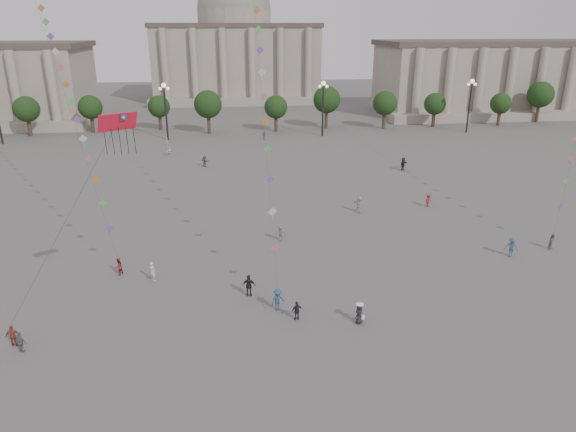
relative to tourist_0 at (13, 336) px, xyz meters
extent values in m
plane|color=#555250|center=(19.08, -2.73, -0.80)|extent=(360.00, 360.00, 0.00)
cube|color=gray|center=(94.08, 92.27, 7.20)|extent=(80.00, 22.00, 16.00)
cube|color=#4A3F36|center=(94.08, 92.27, 15.80)|extent=(81.60, 22.44, 1.20)
cube|color=gray|center=(94.08, 79.27, 0.20)|extent=(84.00, 4.00, 2.00)
cube|color=gray|center=(19.08, 127.27, 9.20)|extent=(46.00, 30.00, 20.00)
cube|color=#4A3F36|center=(19.08, 127.27, 19.80)|extent=(46.92, 30.60, 1.20)
cube|color=gray|center=(19.08, 110.27, 0.20)|extent=(48.30, 4.00, 2.00)
cylinder|color=gray|center=(19.08, 127.27, 21.70)|extent=(21.00, 21.00, 5.00)
sphere|color=gray|center=(19.08, 127.27, 24.20)|extent=(21.00, 21.00, 21.00)
cylinder|color=#37271B|center=(-22.92, 75.27, 0.96)|extent=(0.70, 0.70, 3.52)
sphere|color=black|center=(-22.92, 75.27, 4.64)|extent=(5.12, 5.12, 5.12)
cylinder|color=#37271B|center=(-10.92, 75.27, 0.96)|extent=(0.70, 0.70, 3.52)
sphere|color=black|center=(-10.92, 75.27, 4.64)|extent=(5.12, 5.12, 5.12)
cylinder|color=#37271B|center=(1.08, 75.27, 0.96)|extent=(0.70, 0.70, 3.52)
sphere|color=black|center=(1.08, 75.27, 4.64)|extent=(5.12, 5.12, 5.12)
cylinder|color=#37271B|center=(13.08, 75.27, 0.96)|extent=(0.70, 0.70, 3.52)
sphere|color=black|center=(13.08, 75.27, 4.64)|extent=(5.12, 5.12, 5.12)
cylinder|color=#37271B|center=(25.08, 75.27, 0.96)|extent=(0.70, 0.70, 3.52)
sphere|color=black|center=(25.08, 75.27, 4.64)|extent=(5.12, 5.12, 5.12)
cylinder|color=#37271B|center=(37.08, 75.27, 0.96)|extent=(0.70, 0.70, 3.52)
sphere|color=black|center=(37.08, 75.27, 4.64)|extent=(5.12, 5.12, 5.12)
cylinder|color=#37271B|center=(49.08, 75.27, 0.96)|extent=(0.70, 0.70, 3.52)
sphere|color=black|center=(49.08, 75.27, 4.64)|extent=(5.12, 5.12, 5.12)
cylinder|color=#37271B|center=(61.08, 75.27, 0.96)|extent=(0.70, 0.70, 3.52)
sphere|color=black|center=(61.08, 75.27, 4.64)|extent=(5.12, 5.12, 5.12)
cylinder|color=#37271B|center=(73.08, 75.27, 0.96)|extent=(0.70, 0.70, 3.52)
sphere|color=black|center=(73.08, 75.27, 4.64)|extent=(5.12, 5.12, 5.12)
cylinder|color=#37271B|center=(85.08, 75.27, 0.96)|extent=(0.70, 0.70, 3.52)
sphere|color=black|center=(85.08, 75.27, 4.64)|extent=(5.12, 5.12, 5.12)
cylinder|color=#262628|center=(4.08, 67.27, 4.20)|extent=(0.36, 0.36, 10.00)
sphere|color=#FFE5B2|center=(4.08, 67.27, 9.40)|extent=(0.90, 0.90, 0.90)
sphere|color=#FFE5B2|center=(3.38, 67.27, 8.80)|extent=(0.60, 0.60, 0.60)
sphere|color=#FFE5B2|center=(4.78, 67.27, 8.80)|extent=(0.60, 0.60, 0.60)
cylinder|color=#262628|center=(34.08, 67.27, 4.20)|extent=(0.36, 0.36, 10.00)
sphere|color=#FFE5B2|center=(34.08, 67.27, 9.40)|extent=(0.90, 0.90, 0.90)
sphere|color=#FFE5B2|center=(33.38, 67.27, 8.80)|extent=(0.60, 0.60, 0.60)
sphere|color=#FFE5B2|center=(34.78, 67.27, 8.80)|extent=(0.60, 0.60, 0.60)
cylinder|color=#262628|center=(64.08, 67.27, 4.20)|extent=(0.36, 0.36, 10.00)
sphere|color=#FFE5B2|center=(64.08, 67.27, 9.40)|extent=(0.90, 0.90, 0.90)
sphere|color=#FFE5B2|center=(63.38, 67.27, 8.80)|extent=(0.60, 0.60, 0.60)
sphere|color=#FFE5B2|center=(64.78, 67.27, 8.80)|extent=(0.60, 0.60, 0.60)
imported|color=#355578|center=(22.37, 65.27, 0.03)|extent=(1.03, 0.63, 1.64)
imported|color=silver|center=(5.54, 54.12, 0.01)|extent=(1.43, 1.33, 1.60)
imported|color=#595A5E|center=(20.10, 15.86, 0.06)|extent=(1.26, 1.01, 1.71)
imported|color=beige|center=(30.18, 23.26, 0.17)|extent=(1.72, 1.61, 1.93)
imported|color=maroon|center=(38.98, 24.16, 0.01)|extent=(1.20, 1.08, 1.61)
imported|color=black|center=(41.47, 40.61, 0.18)|extent=(1.74, 1.61, 1.94)
imported|color=beige|center=(4.44, 61.84, -0.04)|extent=(0.43, 0.59, 1.51)
imported|color=#5C5B60|center=(11.63, 46.40, 0.06)|extent=(1.46, 1.51, 1.72)
imported|color=silver|center=(8.27, 8.61, 0.08)|extent=(0.76, 0.74, 1.76)
imported|color=#325170|center=(41.36, 9.44, 0.18)|extent=(1.44, 1.31, 1.95)
imported|color=brown|center=(0.00, 0.00, 0.00)|extent=(0.95, 0.43, 1.59)
imported|color=black|center=(16.34, 4.93, 0.14)|extent=(1.17, 0.67, 1.87)
imported|color=slate|center=(0.76, -0.81, -0.04)|extent=(0.96, 0.69, 1.52)
imported|color=black|center=(19.68, 0.93, -0.04)|extent=(0.95, 0.59, 1.51)
imported|color=maroon|center=(5.16, 10.17, -0.02)|extent=(0.89, 0.95, 1.55)
imported|color=navy|center=(18.41, 2.42, 0.12)|extent=(1.36, 1.19, 1.82)
imported|color=slate|center=(46.28, 10.61, -0.02)|extent=(0.95, 0.88, 1.56)
imported|color=black|center=(24.16, -0.09, -0.01)|extent=(0.91, 0.89, 1.58)
cone|color=white|center=(24.16, -0.09, 0.82)|extent=(0.52, 0.52, 0.14)
cylinder|color=white|center=(24.16, -0.09, 0.76)|extent=(0.60, 0.60, 0.02)
cube|color=white|center=(24.41, -0.24, -0.25)|extent=(0.22, 0.10, 0.35)
cube|color=red|center=(9.02, -2.40, 14.79)|extent=(2.14, 1.61, 1.02)
cube|color=#167B23|center=(8.67, -2.44, 15.04)|extent=(0.40, 0.35, 0.34)
cube|color=#2042AE|center=(9.37, -2.44, 15.04)|extent=(0.40, 0.35, 0.34)
sphere|color=gold|center=(8.67, -2.48, 15.04)|extent=(0.20, 0.20, 0.20)
sphere|color=gold|center=(9.37, -2.48, 15.04)|extent=(0.20, 0.20, 0.20)
cylinder|color=#3F3F3F|center=(4.51, -1.20, 7.80)|extent=(0.02, 0.02, 16.82)
cylinder|color=#3F3F3F|center=(-4.18, 29.77, 20.69)|extent=(0.02, 0.02, 59.03)
cube|color=#7C4E9C|center=(4.50, 11.57, 3.06)|extent=(0.76, 0.25, 0.76)
cube|color=#58B453|center=(3.83, 12.97, 4.95)|extent=(0.76, 0.25, 0.76)
cube|color=#C1752D|center=(3.16, 14.37, 6.69)|extent=(0.76, 0.25, 0.76)
cube|color=#BB637A|center=(2.49, 15.77, 8.35)|extent=(0.76, 0.25, 0.76)
cube|color=silver|center=(1.83, 17.17, 9.95)|extent=(0.76, 0.25, 0.76)
cube|color=#7C4E9C|center=(1.16, 18.57, 11.50)|extent=(0.76, 0.25, 0.76)
cube|color=#58B453|center=(0.49, 19.97, 13.01)|extent=(0.76, 0.25, 0.76)
cube|color=#C1752D|center=(-0.18, 21.37, 14.49)|extent=(0.76, 0.25, 0.76)
cube|color=#BB637A|center=(-0.84, 22.77, 15.94)|extent=(0.76, 0.25, 0.76)
cube|color=silver|center=(-1.51, 24.17, 17.37)|extent=(0.76, 0.25, 0.76)
cube|color=#7C4E9C|center=(-2.18, 25.57, 18.77)|extent=(0.76, 0.25, 0.76)
cube|color=#58B453|center=(-2.85, 26.97, 20.16)|extent=(0.76, 0.25, 0.76)
cube|color=#C1752D|center=(-3.51, 28.37, 21.53)|extent=(0.76, 0.25, 0.76)
cube|color=#BB637A|center=(18.42, 4.33, 3.60)|extent=(0.76, 0.25, 0.76)
cube|color=silver|center=(18.43, 6.24, 5.93)|extent=(0.76, 0.25, 0.76)
cube|color=#7C4E9C|center=(18.43, 8.15, 8.08)|extent=(0.76, 0.25, 0.76)
cube|color=#58B453|center=(18.44, 10.06, 10.12)|extent=(0.76, 0.25, 0.76)
cube|color=#C1752D|center=(18.45, 11.97, 12.09)|extent=(0.76, 0.25, 0.76)
cube|color=#BB637A|center=(18.46, 13.89, 13.99)|extent=(0.76, 0.25, 0.76)
cube|color=silver|center=(18.47, 15.80, 15.86)|extent=(0.76, 0.25, 0.76)
cube|color=#7C4E9C|center=(18.48, 17.71, 17.68)|extent=(0.76, 0.25, 0.76)
cube|color=#58B453|center=(18.49, 19.62, 19.46)|extent=(0.76, 0.25, 0.76)
cube|color=#C1752D|center=(18.49, 21.53, 21.22)|extent=(0.76, 0.25, 0.76)
cube|color=#7C4E9C|center=(47.27, 11.84, 3.27)|extent=(0.76, 0.25, 0.76)
cube|color=#58B453|center=(48.26, 13.07, 5.33)|extent=(0.76, 0.25, 0.76)
cube|color=#C1752D|center=(49.26, 14.30, 7.23)|extent=(0.76, 0.25, 0.76)
cube|color=#BB637A|center=(50.25, 15.53, 9.04)|extent=(0.76, 0.25, 0.76)
camera|label=1|loc=(14.93, -31.94, 19.86)|focal=32.00mm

